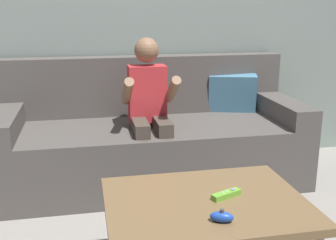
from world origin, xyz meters
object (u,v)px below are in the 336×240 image
coffee_table (206,208)px  game_remote_lime_near_edge (226,194)px  couch (152,139)px  person_seated_on_couch (149,107)px  nunchuk_blue (222,217)px

coffee_table → game_remote_lime_near_edge: size_ratio=5.83×
couch → person_seated_on_couch: (-0.05, -0.19, 0.28)m
nunchuk_blue → game_remote_lime_near_edge: bearing=66.3°
game_remote_lime_near_edge → nunchuk_blue: nunchuk_blue is taller
person_seated_on_couch → nunchuk_blue: bearing=-86.6°
couch → nunchuk_blue: size_ratio=20.72×
game_remote_lime_near_edge → couch: bearing=95.3°
coffee_table → nunchuk_blue: 0.20m
couch → nunchuk_blue: (0.03, -1.44, 0.15)m
person_seated_on_couch → nunchuk_blue: size_ratio=10.07×
couch → game_remote_lime_near_edge: (0.11, -1.24, 0.14)m
coffee_table → game_remote_lime_near_edge: (0.09, 0.01, 0.05)m
person_seated_on_couch → nunchuk_blue: (0.07, -1.25, -0.13)m
person_seated_on_couch → couch: bearing=76.3°
person_seated_on_couch → coffee_table: (0.07, -1.06, -0.19)m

